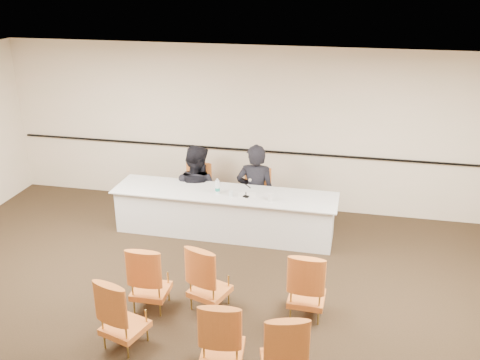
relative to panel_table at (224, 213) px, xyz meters
name	(u,v)px	position (x,y,z in m)	size (l,w,h in m)	color
floor	(214,336)	(0.52, -2.72, -0.38)	(10.00, 10.00, 0.00)	black
ceiling	(209,98)	(0.52, -2.72, 2.62)	(10.00, 10.00, 0.00)	white
wall_back	(269,130)	(0.52, 1.28, 1.12)	(10.00, 0.04, 3.00)	beige
wall_rail	(268,151)	(0.52, 1.24, 0.72)	(9.80, 0.04, 0.03)	black
panel_table	(224,213)	(0.00, 0.00, 0.00)	(3.76, 0.87, 0.75)	silver
panelist_main	(256,195)	(0.43, 0.55, 0.13)	(0.68, 0.45, 1.88)	black
panelist_main_chair	(255,197)	(0.43, 0.55, 0.10)	(0.50, 0.50, 0.95)	#BD5F22
panelist_second	(196,195)	(-0.66, 0.57, 0.03)	(0.92, 0.71, 1.88)	black
panelist_second_chair	(196,191)	(-0.66, 0.57, 0.10)	(0.50, 0.50, 0.95)	#BD5F22
papers	(247,195)	(0.39, -0.03, 0.38)	(0.30, 0.22, 0.00)	white
microphone	(246,189)	(0.39, -0.12, 0.52)	(0.10, 0.20, 0.28)	black
water_bottle	(217,186)	(-0.10, -0.06, 0.51)	(0.08, 0.08, 0.26)	#18897B
drinking_glass	(231,193)	(0.15, -0.13, 0.43)	(0.06, 0.06, 0.10)	silver
coffee_cup	(270,197)	(0.81, -0.18, 0.44)	(0.08, 0.08, 0.13)	silver
aud_chair_front_left	(150,276)	(-0.45, -2.29, 0.10)	(0.50, 0.50, 0.95)	#BD5F22
aud_chair_front_mid	(210,276)	(0.32, -2.13, 0.10)	(0.50, 0.50, 0.95)	#BD5F22
aud_chair_front_right	(307,283)	(1.59, -2.03, 0.10)	(0.50, 0.50, 0.95)	#BD5F22
aud_chair_back_left	(124,312)	(-0.47, -3.09, 0.10)	(0.50, 0.50, 0.95)	#BD5F22
aud_chair_back_mid	(223,334)	(0.77, -3.24, 0.10)	(0.50, 0.50, 0.95)	#BD5F22
aud_chair_back_right	(284,347)	(1.46, -3.31, 0.10)	(0.50, 0.50, 0.95)	#BD5F22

